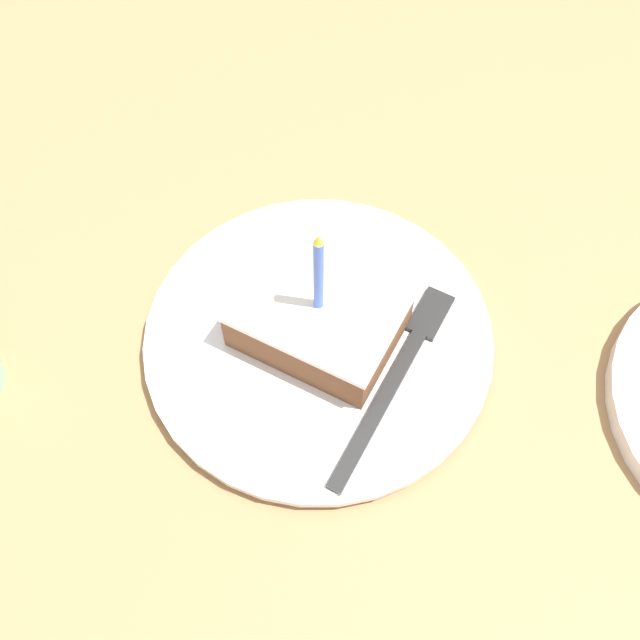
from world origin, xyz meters
TOP-DOWN VIEW (x-y plane):
  - ground_plane at (0.00, 0.00)m, footprint 2.40×2.40m
  - plate at (0.02, 0.00)m, footprint 0.28×0.28m
  - cake_slice at (0.02, 0.00)m, footprint 0.09×0.12m
  - fork at (0.02, 0.07)m, footprint 0.19×0.02m

SIDE VIEW (x-z plane):
  - ground_plane at x=0.00m, z-range -0.04..0.00m
  - plate at x=0.02m, z-range 0.00..0.02m
  - fork at x=0.02m, z-range 0.02..0.02m
  - cake_slice at x=0.02m, z-range -0.02..0.10m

